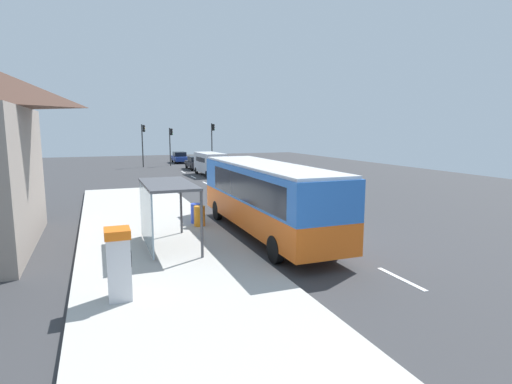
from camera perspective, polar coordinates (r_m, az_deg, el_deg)
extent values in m
cube|color=#38383A|center=(31.65, -5.11, 0.05)|extent=(56.00, 92.00, 0.04)
cube|color=beige|center=(18.80, -13.81, -5.84)|extent=(6.20, 30.00, 0.18)
cube|color=silver|center=(14.23, 19.35, -11.21)|extent=(0.16, 2.20, 0.01)
cube|color=silver|center=(18.12, 9.02, -6.52)|extent=(0.16, 2.20, 0.01)
cube|color=silver|center=(22.45, 2.60, -3.45)|extent=(0.16, 2.20, 0.01)
cube|color=silver|center=(27.02, -1.66, -1.36)|extent=(0.16, 2.20, 0.01)
cube|color=silver|center=(31.71, -4.68, 0.12)|extent=(0.16, 2.20, 0.01)
cube|color=silver|center=(36.49, -6.91, 1.21)|extent=(0.16, 2.20, 0.01)
cube|color=silver|center=(41.32, -8.62, 2.05)|extent=(0.16, 2.20, 0.01)
cube|color=silver|center=(46.19, -9.98, 2.71)|extent=(0.16, 2.20, 0.01)
cube|color=orange|center=(18.41, 1.34, -2.75)|extent=(2.55, 11.01, 1.15)
cube|color=blue|center=(18.20, 1.35, 1.27)|extent=(2.55, 11.01, 1.45)
cube|color=silver|center=(18.12, 1.36, 3.70)|extent=(2.42, 10.79, 0.12)
cube|color=black|center=(23.31, -3.73, 2.71)|extent=(2.30, 0.13, 1.22)
cube|color=black|center=(17.32, -1.73, 0.64)|extent=(0.12, 8.58, 1.10)
cylinder|color=black|center=(21.79, -5.32, -2.52)|extent=(0.28, 1.00, 1.00)
cylinder|color=black|center=(22.49, 0.24, -2.13)|extent=(0.28, 1.00, 1.00)
cylinder|color=black|center=(14.82, 2.70, -7.90)|extent=(0.28, 1.00, 1.00)
cylinder|color=black|center=(15.82, 10.28, -6.95)|extent=(0.28, 1.00, 1.00)
cube|color=silver|center=(42.54, -6.36, 4.06)|extent=(2.18, 5.27, 1.96)
cube|color=black|center=(42.51, -6.37, 4.51)|extent=(2.15, 3.19, 0.44)
cylinder|color=black|center=(41.00, -4.33, 2.54)|extent=(0.24, 0.69, 0.68)
cylinder|color=black|center=(40.46, -6.74, 2.43)|extent=(0.24, 0.69, 0.68)
cylinder|color=black|center=(44.79, -5.98, 3.04)|extent=(0.24, 0.69, 0.68)
cylinder|color=black|center=(44.30, -8.21, 2.94)|extent=(0.24, 0.69, 0.68)
cube|color=black|center=(49.26, -8.29, 3.84)|extent=(1.87, 4.43, 0.60)
cube|color=black|center=(49.02, -8.25, 4.52)|extent=(1.62, 2.40, 0.60)
cylinder|color=black|center=(50.59, -9.55, 3.60)|extent=(0.21, 0.64, 0.64)
cylinder|color=black|center=(50.92, -7.73, 3.67)|extent=(0.21, 0.64, 0.64)
cylinder|color=black|center=(47.66, -8.87, 3.30)|extent=(0.21, 0.64, 0.64)
cylinder|color=black|center=(48.01, -6.95, 3.38)|extent=(0.21, 0.64, 0.64)
cube|color=navy|center=(58.96, -10.46, 4.58)|extent=(1.95, 4.46, 0.60)
cube|color=black|center=(59.12, -10.50, 5.17)|extent=(1.66, 2.43, 0.60)
cylinder|color=black|center=(57.64, -9.41, 4.21)|extent=(0.22, 0.65, 0.64)
cylinder|color=black|center=(57.38, -11.03, 4.15)|extent=(0.22, 0.65, 0.64)
cylinder|color=black|center=(60.59, -9.90, 4.41)|extent=(0.22, 0.65, 0.64)
cylinder|color=black|center=(60.34, -11.44, 4.35)|extent=(0.22, 0.65, 0.64)
cube|color=silver|center=(11.87, -18.36, -9.94)|extent=(0.60, 0.70, 1.70)
cube|color=orange|center=(11.60, -18.59, -5.39)|extent=(0.66, 0.76, 0.24)
cube|color=black|center=(11.80, -16.91, -8.59)|extent=(0.03, 0.36, 0.44)
cylinder|color=orange|center=(19.73, -7.79, -3.29)|extent=(0.52, 0.52, 0.95)
cylinder|color=blue|center=(20.40, -8.24, -2.91)|extent=(0.52, 0.52, 0.95)
cylinder|color=#2D2D2D|center=(53.89, -6.10, 6.51)|extent=(0.14, 0.14, 5.40)
cube|color=black|center=(53.91, -5.91, 8.85)|extent=(0.24, 0.28, 0.84)
sphere|color=#360606|center=(53.95, -5.79, 9.15)|extent=(0.16, 0.16, 0.16)
sphere|color=#3C2C03|center=(53.94, -5.78, 8.86)|extent=(0.16, 0.16, 0.16)
sphere|color=green|center=(53.94, -5.78, 8.56)|extent=(0.16, 0.16, 0.16)
cylinder|color=#2D2D2D|center=(53.12, -15.37, 6.14)|extent=(0.14, 0.14, 5.25)
cube|color=black|center=(53.10, -15.22, 8.44)|extent=(0.24, 0.28, 0.84)
sphere|color=#360606|center=(53.11, -15.10, 8.75)|extent=(0.16, 0.16, 0.16)
sphere|color=#F2B20C|center=(53.11, -15.09, 8.45)|extent=(0.16, 0.16, 0.16)
sphere|color=black|center=(53.11, -15.08, 8.15)|extent=(0.16, 0.16, 0.16)
cylinder|color=#2D2D2D|center=(54.39, -11.76, 6.10)|extent=(0.14, 0.14, 4.83)
cube|color=black|center=(54.37, -11.59, 8.12)|extent=(0.24, 0.28, 0.84)
sphere|color=#360606|center=(54.39, -11.47, 8.42)|extent=(0.16, 0.16, 0.16)
sphere|color=#3C2C03|center=(54.40, -11.46, 8.12)|extent=(0.16, 0.16, 0.16)
sphere|color=green|center=(54.40, -11.46, 7.83)|extent=(0.16, 0.16, 0.16)
cube|color=#4C4C51|center=(16.23, -12.08, 1.07)|extent=(1.80, 4.00, 0.10)
cube|color=#8CA5B2|center=(16.32, -14.89, -3.26)|extent=(0.06, 3.80, 2.30)
cylinder|color=#4C4C51|center=(14.77, -7.48, -4.40)|extent=(0.10, 0.10, 2.44)
cylinder|color=#4C4C51|center=(18.42, -10.29, -1.86)|extent=(0.10, 0.10, 2.44)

